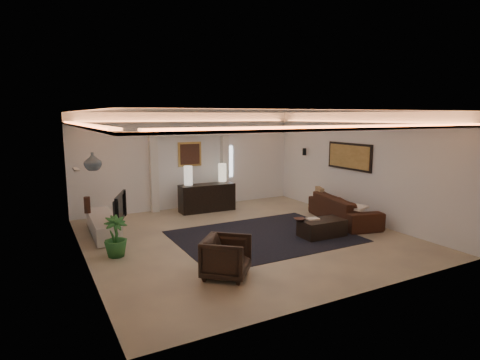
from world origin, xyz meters
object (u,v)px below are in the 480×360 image
coffee_table (322,228)px  armchair (226,257)px  console (207,198)px  sofa (343,209)px

coffee_table → armchair: armchair is taller
console → coffee_table: console is taller
sofa → coffee_table: size_ratio=2.23×
coffee_table → sofa: bearing=31.0°
sofa → armchair: bearing=124.9°
coffee_table → armchair: 3.20m
console → sofa: bearing=-44.0°
console → armchair: 4.91m
console → coffee_table: (1.38, -3.58, -0.20)m
armchair → coffee_table: bearing=-30.0°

